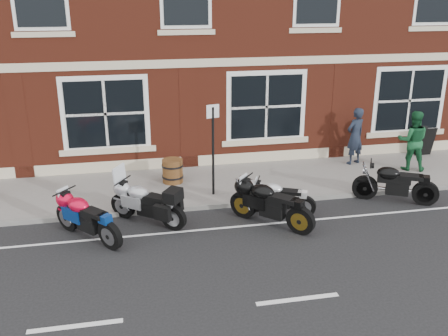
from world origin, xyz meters
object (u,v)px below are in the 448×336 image
Objects in this scene: moto_sport_red at (87,216)px; parking_sign at (213,144)px; moto_sport_black at (270,202)px; a_board_sign at (423,140)px; pedestrian_left at (355,136)px; moto_naked_black at (394,182)px; barrel_planter at (173,171)px; moto_sport_silver at (278,196)px; moto_touring_silver at (146,201)px; pedestrian_right at (413,141)px.

parking_sign is (3.26, 1.78, 1.00)m from moto_sport_red.
moto_sport_black reaches higher than moto_sport_red.
a_board_sign is at bearing 0.57° from parking_sign.
parking_sign is (-1.06, 1.92, 0.98)m from moto_sport_black.
parking_sign is (-4.94, -1.69, 0.53)m from pedestrian_left.
moto_sport_red is 8.02m from moto_naked_black.
moto_sport_silver is at bearing -45.27° from barrel_planter.
moto_touring_silver is 0.94× the size of pedestrian_right.
a_board_sign reaches higher than moto_sport_black.
moto_sport_silver is at bearing 13.41° from moto_sport_black.
moto_sport_red is 4.32m from moto_sport_black.
barrel_planter is at bearing -15.86° from pedestrian_left.
moto_sport_black is (2.96, -0.71, 0.02)m from moto_touring_silver.
moto_sport_black is at bearing -75.97° from parking_sign.
a_board_sign is at bearing -31.69° from moto_touring_silver.
pedestrian_left is at bearing 5.08° from barrel_planter.
pedestrian_left is (0.21, 2.89, 0.46)m from moto_naked_black.
moto_naked_black is 2.93m from pedestrian_left.
pedestrian_left is 1.84× the size of a_board_sign.
pedestrian_left is 2.65× the size of barrel_planter.
pedestrian_right is at bearing -41.00° from moto_sport_silver.
moto_naked_black is at bearing 64.94° from pedestrian_left.
pedestrian_right is at bearing -2.74° from barrel_planter.
moto_touring_silver is 3.04m from moto_sport_black.
moto_touring_silver is at bearing -17.68° from moto_sport_red.
moto_touring_silver is 8.60m from pedestrian_right.
moto_naked_black is at bearing -61.97° from moto_sport_silver.
pedestrian_right is at bearing -16.34° from moto_sport_black.
a_board_sign reaches higher than moto_sport_silver.
moto_sport_black reaches higher than barrel_planter.
moto_naked_black is (3.68, 0.72, -0.02)m from moto_sport_black.
parking_sign reaches higher than moto_sport_silver.
pedestrian_left reaches higher than moto_sport_black.
pedestrian_right is 7.48m from barrel_planter.
parking_sign is at bearing -49.20° from barrel_planter.
parking_sign is at bearing 73.75° from moto_sport_silver.
moto_touring_silver is 1.03× the size of moto_sport_silver.
moto_sport_black is at bearing 50.03° from pedestrian_right.
barrel_planter is (-2.06, 3.08, -0.13)m from moto_sport_black.
pedestrian_left is at bearing 23.74° from moto_naked_black.
parking_sign reaches higher than moto_sport_black.
barrel_planter is (2.26, 2.95, -0.10)m from moto_sport_red.
pedestrian_right reaches higher than moto_touring_silver.
pedestrian_right is (9.71, 2.59, 0.49)m from moto_sport_red.
a_board_sign reaches higher than moto_naked_black.
moto_naked_black reaches higher than moto_sport_red.
moto_sport_black is 2.57× the size of barrel_planter.
pedestrian_left is at bearing -7.37° from pedestrian_right.
parking_sign reaches higher than a_board_sign.
pedestrian_right is 1.87× the size of a_board_sign.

